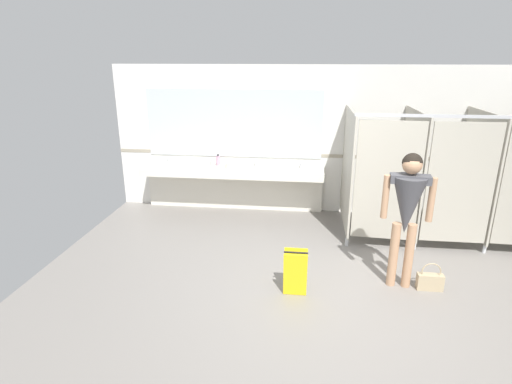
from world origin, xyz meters
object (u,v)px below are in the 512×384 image
object	(u,v)px
person_standing	(407,205)
paper_cup	(227,166)
soap_dispenser	(218,160)
wet_floor_sign	(295,273)
handbag	(430,281)

from	to	relation	value
person_standing	paper_cup	world-z (taller)	person_standing
soap_dispenser	person_standing	bearing A→B (deg)	-40.91
person_standing	paper_cup	distance (m)	3.41
person_standing	paper_cup	size ratio (longest dim) A/B	19.41
person_standing	wet_floor_sign	size ratio (longest dim) A/B	2.94
handbag	wet_floor_sign	xyz separation A→B (m)	(-1.65, -0.32, 0.18)
handbag	paper_cup	xyz separation A→B (m)	(-2.96, 2.27, 0.77)
person_standing	soap_dispenser	size ratio (longest dim) A/B	8.29
wet_floor_sign	person_standing	bearing A→B (deg)	16.49
handbag	wet_floor_sign	bearing A→B (deg)	-168.89
person_standing	paper_cup	xyz separation A→B (m)	(-2.59, 2.22, -0.19)
handbag	paper_cup	size ratio (longest dim) A/B	4.13
handbag	soap_dispenser	world-z (taller)	soap_dispenser
handbag	soap_dispenser	size ratio (longest dim) A/B	1.77
person_standing	wet_floor_sign	xyz separation A→B (m)	(-1.29, -0.38, -0.78)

